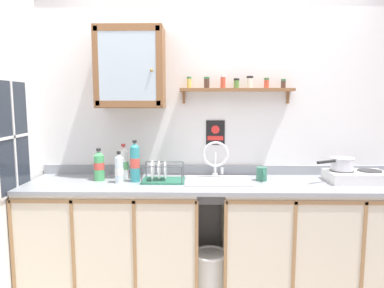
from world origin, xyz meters
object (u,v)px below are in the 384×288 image
saucepan (342,164)px  bottle_opaque_white_3 (124,163)px  warning_sign (215,133)px  wall_cabinet (131,68)px  bottle_soda_green_2 (99,166)px  mug (262,174)px  sink (218,183)px  bottle_detergent_teal_0 (135,162)px  bottle_water_clear_1 (119,169)px  dish_rack (162,176)px  trash_bin (210,277)px  hot_plate_stove (357,176)px

saucepan → bottle_opaque_white_3: (-1.74, 0.06, -0.01)m
warning_sign → wall_cabinet: bearing=-169.3°
bottle_soda_green_2 → mug: bearing=0.7°
bottle_opaque_white_3 → warning_sign: 0.81m
sink → wall_cabinet: bearing=170.0°
bottle_detergent_teal_0 → bottle_water_clear_1: bottle_detergent_teal_0 is taller
sink → dish_rack: size_ratio=1.55×
wall_cabinet → warning_sign: size_ratio=3.05×
warning_sign → trash_bin: size_ratio=0.49×
hot_plate_stove → warning_sign: size_ratio=2.17×
bottle_soda_green_2 → bottle_opaque_white_3: size_ratio=0.91×
bottle_opaque_white_3 → dish_rack: bearing=-17.2°
saucepan → warning_sign: 1.04m
bottle_water_clear_1 → warning_sign: warning_sign is taller
bottle_detergent_teal_0 → wall_cabinet: (-0.05, 0.16, 0.74)m
bottle_opaque_white_3 → wall_cabinet: bearing=34.6°
saucepan → mug: 0.63m
saucepan → trash_bin: size_ratio=0.78×
hot_plate_stove → mug: (-0.74, 0.03, 0.01)m
bottle_detergent_teal_0 → saucepan: bearing=1.7°
bottle_water_clear_1 → dish_rack: bearing=9.4°
hot_plate_stove → wall_cabinet: (-1.79, 0.13, 0.85)m
wall_cabinet → mug: bearing=-5.6°
sink → bottle_soda_green_2: (-0.94, 0.00, 0.14)m
bottle_soda_green_2 → wall_cabinet: 0.82m
mug → warning_sign: (-0.36, 0.23, 0.31)m
bottle_detergent_teal_0 → wall_cabinet: 0.76m
bottle_soda_green_2 → trash_bin: size_ratio=0.61×
hot_plate_stove → warning_sign: (-1.10, 0.26, 0.32)m
mug → bottle_opaque_white_3: bearing=177.0°
sink → dish_rack: sink is taller
hot_plate_stove → saucepan: (-0.11, 0.02, 0.10)m
wall_cabinet → bottle_soda_green_2: bearing=-154.0°
bottle_detergent_teal_0 → bottle_opaque_white_3: bottle_detergent_teal_0 is taller
dish_rack → saucepan: bearing=1.4°
mug → trash_bin: mug is taller
wall_cabinet → saucepan: bearing=-3.7°
hot_plate_stove → warning_sign: 1.17m
sink → wall_cabinet: size_ratio=0.80×
bottle_detergent_teal_0 → dish_rack: 0.24m
wall_cabinet → sink: bearing=-10.0°
hot_plate_stove → bottle_opaque_white_3: size_ratio=1.60×
sink → bottle_detergent_teal_0: bottle_detergent_teal_0 is taller
bottle_soda_green_2 → warning_sign: 1.00m
saucepan → trash_bin: saucepan is taller
hot_plate_stove → bottle_detergent_teal_0: 1.74m
dish_rack → warning_sign: size_ratio=1.58×
sink → dish_rack: 0.45m
hot_plate_stove → mug: size_ratio=3.59×
hot_plate_stove → wall_cabinet: size_ratio=0.71×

